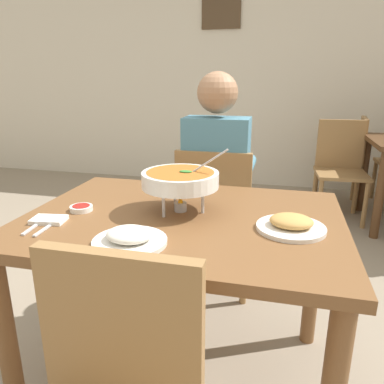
% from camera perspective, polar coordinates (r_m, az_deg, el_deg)
% --- Properties ---
extents(ground_plane, '(16.00, 16.00, 0.00)m').
position_cam_1_polar(ground_plane, '(1.86, -1.22, -26.33)').
color(ground_plane, gray).
extents(cafe_rear_partition, '(10.00, 0.10, 3.00)m').
position_cam_1_polar(cafe_rear_partition, '(4.60, 9.86, 19.72)').
color(cafe_rear_partition, beige).
rests_on(cafe_rear_partition, ground_plane).
extents(picture_frame_hung, '(0.44, 0.03, 0.56)m').
position_cam_1_polar(picture_frame_hung, '(4.65, 4.52, 26.97)').
color(picture_frame_hung, '#4C3823').
extents(dining_table_main, '(1.21, 0.89, 0.77)m').
position_cam_1_polar(dining_table_main, '(1.49, -1.38, -7.79)').
color(dining_table_main, brown).
rests_on(dining_table_main, ground_plane).
extents(chair_diner_main, '(0.44, 0.44, 0.90)m').
position_cam_1_polar(chair_diner_main, '(2.20, 3.59, -3.32)').
color(chair_diner_main, olive).
rests_on(chair_diner_main, ground_plane).
extents(diner_main, '(0.40, 0.45, 1.31)m').
position_cam_1_polar(diner_main, '(2.16, 3.86, 2.83)').
color(diner_main, '#2D2D38').
rests_on(diner_main, ground_plane).
extents(curry_bowl, '(0.33, 0.30, 0.26)m').
position_cam_1_polar(curry_bowl, '(1.45, -1.80, 1.87)').
color(curry_bowl, silver).
rests_on(curry_bowl, dining_table_main).
extents(rice_plate, '(0.24, 0.24, 0.06)m').
position_cam_1_polar(rice_plate, '(1.22, -9.49, -6.95)').
color(rice_plate, white).
rests_on(rice_plate, dining_table_main).
extents(appetizer_plate, '(0.24, 0.24, 0.06)m').
position_cam_1_polar(appetizer_plate, '(1.35, 14.88, -4.81)').
color(appetizer_plate, white).
rests_on(appetizer_plate, dining_table_main).
extents(sauce_dish, '(0.09, 0.09, 0.02)m').
position_cam_1_polar(sauce_dish, '(1.55, -16.54, -2.35)').
color(sauce_dish, white).
rests_on(sauce_dish, dining_table_main).
extents(napkin_folded, '(0.13, 0.10, 0.02)m').
position_cam_1_polar(napkin_folded, '(1.48, -21.01, -3.99)').
color(napkin_folded, white).
rests_on(napkin_folded, dining_table_main).
extents(fork_utensil, '(0.03, 0.17, 0.01)m').
position_cam_1_polar(fork_utensil, '(1.45, -22.75, -4.72)').
color(fork_utensil, silver).
rests_on(fork_utensil, dining_table_main).
extents(spoon_utensil, '(0.02, 0.17, 0.01)m').
position_cam_1_polar(spoon_utensil, '(1.42, -21.11, -4.96)').
color(spoon_utensil, silver).
rests_on(spoon_utensil, dining_table_main).
extents(chair_bg_corner, '(0.48, 0.48, 0.90)m').
position_cam_1_polar(chair_bg_corner, '(4.10, 22.77, 5.03)').
color(chair_bg_corner, olive).
rests_on(chair_bg_corner, ground_plane).
extents(chair_bg_window, '(0.46, 0.46, 0.90)m').
position_cam_1_polar(chair_bg_window, '(3.73, 21.68, 4.05)').
color(chair_bg_window, olive).
rests_on(chair_bg_window, ground_plane).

